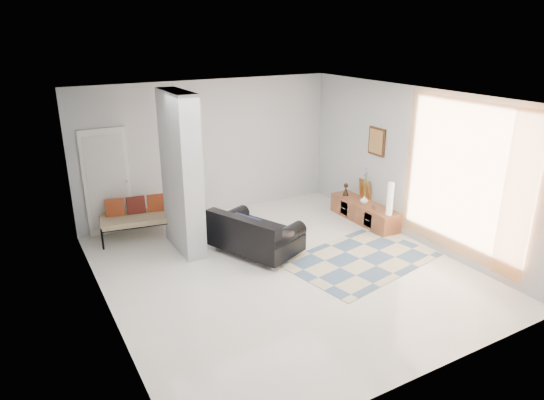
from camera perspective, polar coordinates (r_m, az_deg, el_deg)
floor at (r=8.06m, az=1.34°, el=-8.18°), size 6.00×6.00×0.00m
ceiling at (r=7.20m, az=1.52°, el=11.95°), size 6.00×6.00×0.00m
wall_back at (r=10.10m, az=-7.38°, el=5.97°), size 6.00×0.00×6.00m
wall_front at (r=5.36m, az=18.24°, el=-7.58°), size 6.00×0.00×6.00m
wall_left at (r=6.62m, az=-19.50°, el=-2.46°), size 0.00×6.00×6.00m
wall_right at (r=9.18m, az=16.37°, el=3.92°), size 0.00×6.00×6.00m
partition_column at (r=8.47m, az=-10.63°, el=3.10°), size 0.35×1.20×2.80m
hallway_door at (r=9.61m, az=-18.83°, el=1.98°), size 0.85×0.06×2.04m
curtain at (r=8.38m, az=21.56°, el=2.22°), size 0.00×2.55×2.55m
wall_art at (r=9.79m, az=12.23°, el=6.75°), size 0.04×0.45×0.55m
media_console at (r=10.08m, az=10.78°, el=-1.37°), size 0.45×1.70×0.80m
loveseat at (r=8.46m, az=-2.19°, el=-4.10°), size 1.43×1.77×0.76m
daybed at (r=9.45m, az=-14.86°, el=-1.74°), size 1.74×0.95×0.77m
area_rug at (r=8.53m, az=10.36°, el=-6.84°), size 2.74×2.08×0.01m
cylinder_lamp at (r=9.39m, az=13.73°, el=0.14°), size 0.12×0.12×0.63m
bronze_figurine at (r=10.36m, az=8.67°, el=1.24°), size 0.14×0.14×0.26m
vase at (r=9.93m, az=10.80°, el=0.03°), size 0.18×0.18×0.17m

